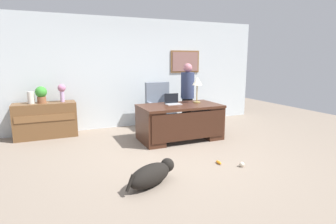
{
  "coord_description": "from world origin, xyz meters",
  "views": [
    {
      "loc": [
        -2.03,
        -4.23,
        1.7
      ],
      "look_at": [
        -0.06,
        0.3,
        0.75
      ],
      "focal_mm": 29.45,
      "sensor_mm": 36.0,
      "label": 1
    }
  ],
  "objects": [
    {
      "name": "person_standing",
      "position": [
        1.03,
        1.64,
        0.82
      ],
      "size": [
        0.32,
        0.32,
        1.6
      ],
      "color": "#262323",
      "rests_on": "ground_plane"
    },
    {
      "name": "desk",
      "position": [
        0.49,
        0.91,
        0.41
      ],
      "size": [
        1.71,
        0.94,
        0.75
      ],
      "color": "#422316",
      "rests_on": "ground_plane"
    },
    {
      "name": "ground_plane",
      "position": [
        0.0,
        0.0,
        0.0
      ],
      "size": [
        12.0,
        12.0,
        0.0
      ],
      "primitive_type": "plane",
      "color": "gray"
    },
    {
      "name": "vase_with_flowers",
      "position": [
        -1.77,
        2.25,
        1.02
      ],
      "size": [
        0.17,
        0.17,
        0.39
      ],
      "color": "#C0A0D1",
      "rests_on": "credenza"
    },
    {
      "name": "dog_toy_ball",
      "position": [
        0.72,
        -0.87,
        0.04
      ],
      "size": [
        0.08,
        0.08,
        0.08
      ],
      "primitive_type": "sphere",
      "color": "beige",
      "rests_on": "ground_plane"
    },
    {
      "name": "vase_empty",
      "position": [
        -2.4,
        2.25,
        0.9
      ],
      "size": [
        0.14,
        0.14,
        0.26
      ],
      "primitive_type": "cylinder",
      "color": "silver",
      "rests_on": "credenza"
    },
    {
      "name": "armchair",
      "position": [
        0.43,
        1.95,
        0.5
      ],
      "size": [
        0.6,
        0.59,
        1.14
      ],
      "color": "slate",
      "rests_on": "ground_plane"
    },
    {
      "name": "back_wall",
      "position": [
        0.01,
        2.6,
        1.35
      ],
      "size": [
        7.0,
        0.16,
        2.7
      ],
      "color": "silver",
      "rests_on": "ground_plane"
    },
    {
      "name": "laptop",
      "position": [
        0.38,
        1.08,
        0.8
      ],
      "size": [
        0.32,
        0.22,
        0.22
      ],
      "color": "#B2B5BA",
      "rests_on": "desk"
    },
    {
      "name": "potted_plant",
      "position": [
        -2.19,
        2.25,
        0.97
      ],
      "size": [
        0.24,
        0.24,
        0.36
      ],
      "color": "brown",
      "rests_on": "credenza"
    },
    {
      "name": "dog_toy_bone",
      "position": [
        0.45,
        -0.62,
        0.03
      ],
      "size": [
        0.06,
        0.15,
        0.05
      ],
      "primitive_type": "ellipsoid",
      "rotation": [
        0.0,
        0.0,
        1.53
      ],
      "color": "orange",
      "rests_on": "ground_plane"
    },
    {
      "name": "credenza",
      "position": [
        -2.15,
        2.25,
        0.38
      ],
      "size": [
        1.28,
        0.5,
        0.77
      ],
      "color": "brown",
      "rests_on": "ground_plane"
    },
    {
      "name": "dog_lying",
      "position": [
        -0.83,
        -0.91,
        0.15
      ],
      "size": [
        0.83,
        0.59,
        0.3
      ],
      "color": "black",
      "rests_on": "ground_plane"
    },
    {
      "name": "desk_lamp",
      "position": [
        0.97,
        1.06,
        1.19
      ],
      "size": [
        0.22,
        0.22,
        0.57
      ],
      "color": "#9E8447",
      "rests_on": "desk"
    }
  ]
}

